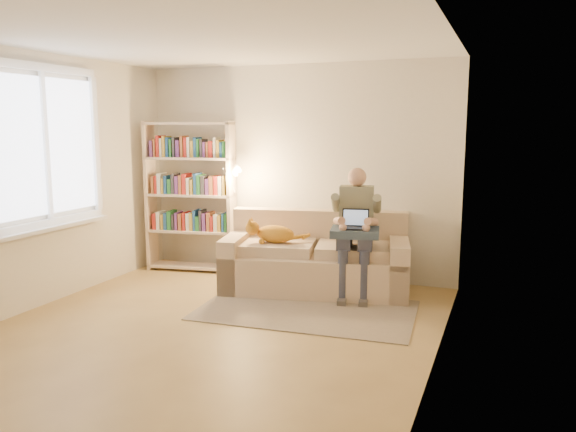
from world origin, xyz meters
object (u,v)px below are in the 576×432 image
at_px(bookshelf, 191,189).
at_px(sofa, 316,262).
at_px(laptop, 352,223).
at_px(person, 356,224).
at_px(cat, 271,233).

bearing_deg(bookshelf, sofa, -17.53).
bearing_deg(laptop, bookshelf, 157.73).
bearing_deg(sofa, person, -18.98).
height_order(person, bookshelf, bookshelf).
height_order(sofa, person, person).
bearing_deg(cat, sofa, 14.78).
xyz_separation_m(sofa, bookshelf, (-1.78, 0.23, 0.74)).
distance_m(laptop, bookshelf, 2.29).
relative_size(sofa, person, 1.57).
distance_m(sofa, person, 0.68).
height_order(person, laptop, person).
bearing_deg(bookshelf, laptop, -20.34).
relative_size(person, laptop, 4.27).
bearing_deg(person, sofa, 161.02).
bearing_deg(person, cat, 178.60).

